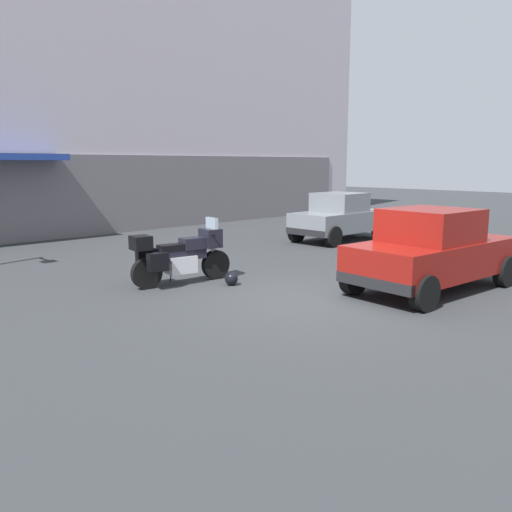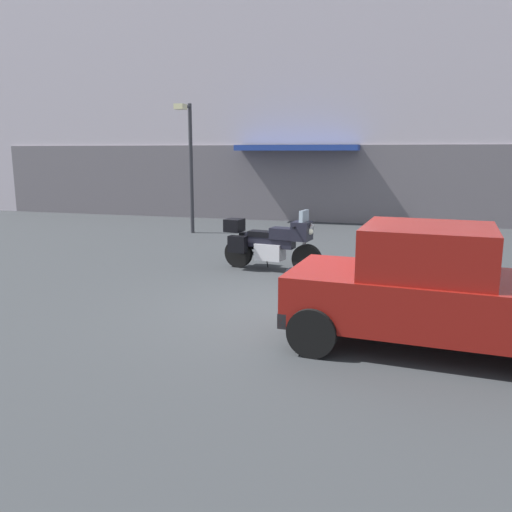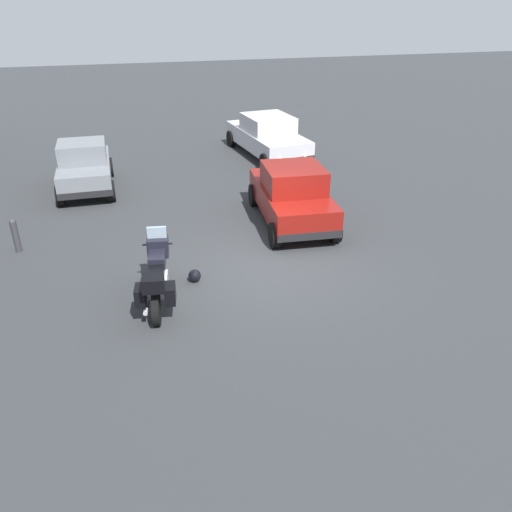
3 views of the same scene
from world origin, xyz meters
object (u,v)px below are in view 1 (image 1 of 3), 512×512
at_px(motorcycle, 180,255).
at_px(car_hatchback_near, 432,251).
at_px(bollard_curbside, 209,234).
at_px(car_compact_side, 339,217).
at_px(helmet, 231,279).

distance_m(motorcycle, car_hatchback_near, 5.10).
relative_size(car_hatchback_near, bollard_curbside, 4.61).
distance_m(car_hatchback_near, bollard_curbside, 7.08).
distance_m(car_hatchback_near, car_compact_side, 6.96).
height_order(motorcycle, helmet, motorcycle).
height_order(motorcycle, car_compact_side, car_compact_side).
relative_size(helmet, bollard_curbside, 0.33).
height_order(car_hatchback_near, bollard_curbside, car_hatchback_near).
bearing_deg(bollard_curbside, car_compact_side, -20.77).
xyz_separation_m(helmet, bollard_curbside, (2.64, 3.95, 0.32)).
bearing_deg(motorcycle, car_compact_side, 20.52).
bearing_deg(motorcycle, bollard_curbside, 52.24).
height_order(car_compact_side, bollard_curbside, car_compact_side).
xyz_separation_m(motorcycle, car_compact_side, (7.50, 1.52, 0.15)).
distance_m(helmet, car_compact_side, 7.25).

